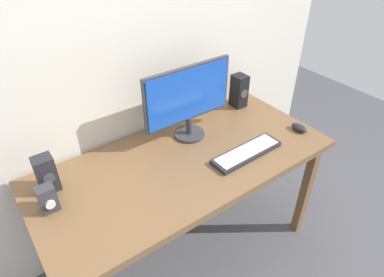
{
  "coord_description": "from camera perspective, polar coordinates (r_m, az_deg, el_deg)",
  "views": [
    {
      "loc": [
        -0.77,
        -1.13,
        1.89
      ],
      "look_at": [
        0.05,
        0.0,
        0.89
      ],
      "focal_mm": 31.33,
      "sensor_mm": 36.0,
      "label": 1
    }
  ],
  "objects": [
    {
      "name": "audio_controller",
      "position": [
        1.6,
        -23.36,
        -9.4
      ],
      "size": [
        0.07,
        0.07,
        0.13
      ],
      "color": "#333338",
      "rests_on": "desk"
    },
    {
      "name": "ground_plane",
      "position": [
        2.33,
        -0.96,
        -18.43
      ],
      "size": [
        6.0,
        6.0,
        0.0
      ],
      "primitive_type": "plane",
      "color": "#4C4C51"
    },
    {
      "name": "monitor",
      "position": [
        1.83,
        -0.65,
        6.81
      ],
      "size": [
        0.54,
        0.18,
        0.42
      ],
      "color": "#333338",
      "rests_on": "desk"
    },
    {
      "name": "speaker_right",
      "position": [
        2.21,
        8.01,
        8.03
      ],
      "size": [
        0.08,
        0.1,
        0.22
      ],
      "color": "black",
      "rests_on": "desk"
    },
    {
      "name": "keyboard_primary",
      "position": [
        1.82,
        9.3,
        -2.38
      ],
      "size": [
        0.42,
        0.13,
        0.03
      ],
      "color": "#232328",
      "rests_on": "desk"
    },
    {
      "name": "mouse",
      "position": [
        2.08,
        17.77,
        1.78
      ],
      "size": [
        0.06,
        0.11,
        0.04
      ],
      "primitive_type": "ellipsoid",
      "rotation": [
        0.0,
        0.0,
        0.02
      ],
      "color": "#232328",
      "rests_on": "desk"
    },
    {
      "name": "speaker_left",
      "position": [
        1.68,
        -23.55,
        -5.54
      ],
      "size": [
        0.09,
        0.08,
        0.19
      ],
      "color": "#232328",
      "rests_on": "desk"
    },
    {
      "name": "desk",
      "position": [
        1.82,
        -1.17,
        -5.49
      ],
      "size": [
        1.59,
        0.73,
        0.77
      ],
      "color": "brown",
      "rests_on": "ground_plane"
    }
  ]
}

